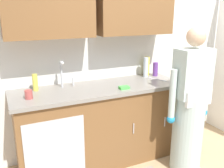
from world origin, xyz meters
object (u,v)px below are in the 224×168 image
(person_at_sink, at_px, (189,113))
(sponge, at_px, (124,88))
(bottle_dish_liquid, at_px, (35,82))
(knife_on_counter, at_px, (158,79))
(bottle_water_short, at_px, (155,69))
(cup_by_sink, at_px, (29,94))
(bottle_water_tall, at_px, (146,67))
(sink, at_px, (69,92))
(bottle_cleaner_spray, at_px, (147,66))

(person_at_sink, bearing_deg, sponge, 148.46)
(bottle_dish_liquid, relative_size, knife_on_counter, 0.77)
(bottle_dish_liquid, height_order, bottle_water_short, bottle_dish_liquid)
(bottle_water_short, height_order, knife_on_counter, bottle_water_short)
(person_at_sink, height_order, cup_by_sink, person_at_sink)
(person_at_sink, xyz_separation_m, bottle_water_tall, (-0.12, 0.73, 0.38))
(person_at_sink, bearing_deg, bottle_dish_liquid, 154.51)
(bottle_water_tall, distance_m, cup_by_sink, 1.51)
(sink, bearing_deg, knife_on_counter, -1.58)
(bottle_water_tall, bearing_deg, bottle_cleaner_spray, 51.14)
(person_at_sink, bearing_deg, knife_on_counter, 95.79)
(sink, xyz_separation_m, person_at_sink, (1.18, -0.58, -0.23))
(person_at_sink, relative_size, cup_by_sink, 18.63)
(bottle_cleaner_spray, bearing_deg, sink, -168.68)
(bottle_cleaner_spray, bearing_deg, knife_on_counter, -88.63)
(person_at_sink, xyz_separation_m, knife_on_counter, (-0.06, 0.55, 0.25))
(sink, distance_m, person_at_sink, 1.34)
(bottle_dish_liquid, height_order, knife_on_counter, bottle_dish_liquid)
(person_at_sink, height_order, bottle_water_short, person_at_sink)
(sink, bearing_deg, sponge, -19.52)
(person_at_sink, height_order, bottle_cleaner_spray, person_at_sink)
(cup_by_sink, bearing_deg, person_at_sink, -16.72)
(sink, relative_size, bottle_cleaner_spray, 2.04)
(bottle_cleaner_spray, xyz_separation_m, bottle_water_tall, (-0.06, -0.07, 0.01))
(person_at_sink, xyz_separation_m, cup_by_sink, (-1.61, 0.48, 0.29))
(bottle_dish_liquid, height_order, cup_by_sink, bottle_dish_liquid)
(bottle_cleaner_spray, height_order, knife_on_counter, bottle_cleaner_spray)
(bottle_water_tall, bearing_deg, bottle_water_short, -4.76)
(bottle_water_short, xyz_separation_m, sponge, (-0.64, -0.34, -0.08))
(sponge, bearing_deg, bottle_dish_liquid, 159.04)
(sponge, bearing_deg, cup_by_sink, 173.88)
(person_at_sink, bearing_deg, bottle_water_tall, 99.49)
(bottle_water_short, height_order, sponge, bottle_water_short)
(bottle_water_tall, relative_size, cup_by_sink, 2.94)
(bottle_dish_liquid, xyz_separation_m, sponge, (0.90, -0.34, -0.08))
(bottle_dish_liquid, distance_m, knife_on_counter, 1.47)
(bottle_cleaner_spray, bearing_deg, bottle_dish_liquid, -176.74)
(bottle_dish_liquid, distance_m, bottle_water_short, 1.53)
(sink, relative_size, sponge, 4.55)
(bottle_water_tall, bearing_deg, bottle_dish_liquid, -179.67)
(bottle_dish_liquid, height_order, bottle_water_tall, bottle_water_tall)
(sponge, bearing_deg, bottle_water_tall, 35.48)
(sink, distance_m, bottle_dish_liquid, 0.37)
(sink, relative_size, knife_on_counter, 2.08)
(sponge, bearing_deg, person_at_sink, -31.54)
(bottle_water_short, distance_m, cup_by_sink, 1.65)
(sink, relative_size, bottle_dish_liquid, 2.72)
(bottle_water_tall, bearing_deg, sponge, -144.52)
(knife_on_counter, bearing_deg, bottle_dish_liquid, 54.49)
(cup_by_sink, height_order, knife_on_counter, cup_by_sink)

